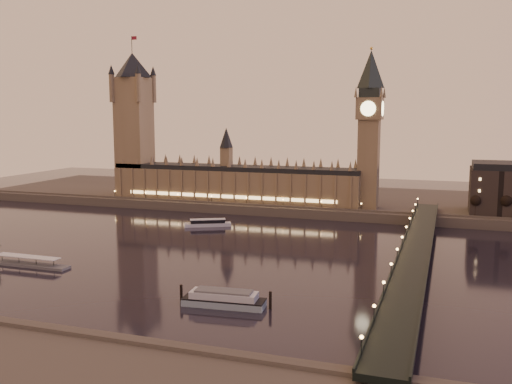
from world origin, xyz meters
TOP-DOWN VIEW (x-y plane):
  - ground at (0.00, 0.00)m, footprint 700.00×700.00m
  - far_embankment at (30.00, 165.00)m, footprint 560.00×130.00m
  - palace_of_westminster at (-40.12, 120.99)m, footprint 180.00×26.62m
  - victoria_tower at (-120.00, 121.00)m, footprint 31.68×31.68m
  - big_ben at (53.99, 120.99)m, footprint 17.68×17.68m
  - westminster_bridge at (91.61, 0.00)m, footprint 13.20×260.00m
  - bare_tree_0 at (122.11, 109.00)m, footprint 6.58×6.58m
  - bare_tree_1 at (135.55, 109.00)m, footprint 6.58×6.58m
  - cruise_boat_a at (-33.02, 57.50)m, footprint 27.72×18.16m
  - moored_barge at (30.60, -73.26)m, footprint 34.08×10.87m
  - pontoon_pier at (-72.59, -51.76)m, footprint 39.77×6.63m

SIDE VIEW (x-z plane):
  - ground at x=0.00m, z-range 0.00..0.00m
  - pontoon_pier at x=-72.59m, z-range -4.16..6.45m
  - cruise_boat_a at x=-33.02m, z-range -0.27..4.22m
  - moored_barge at x=30.60m, z-range -0.49..5.78m
  - far_embankment at x=30.00m, z-range 0.00..6.00m
  - westminster_bridge at x=91.61m, z-range -2.13..13.17m
  - bare_tree_0 at x=122.11m, z-range 9.31..22.69m
  - bare_tree_1 at x=135.55m, z-range 9.31..22.69m
  - palace_of_westminster at x=-40.12m, z-range -4.29..47.71m
  - big_ben at x=53.99m, z-range 11.95..115.95m
  - victoria_tower at x=-120.00m, z-range 6.79..124.79m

